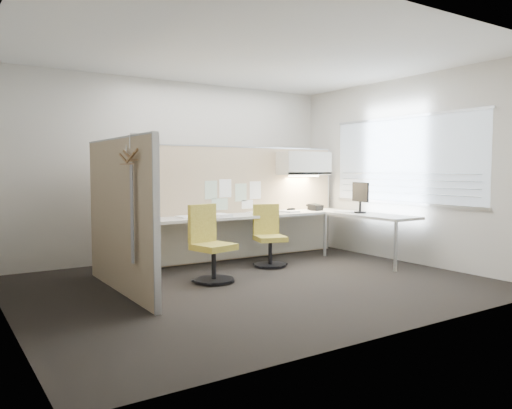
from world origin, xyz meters
TOP-DOWN VIEW (x-y plane):
  - floor at (0.00, 0.00)m, footprint 5.50×4.50m
  - ceiling at (0.00, 0.00)m, footprint 5.50×4.50m
  - wall_back at (0.00, 2.25)m, footprint 5.50×0.02m
  - wall_front at (0.00, -2.25)m, footprint 5.50×0.02m
  - wall_left at (-2.75, 0.00)m, footprint 0.02×4.50m
  - wall_right at (2.75, 0.00)m, footprint 0.02×4.50m
  - window_pane at (2.73, 0.00)m, footprint 0.01×2.80m
  - partition_back at (0.55, 1.60)m, footprint 4.10×0.06m
  - partition_left at (-1.50, 0.50)m, footprint 0.06×2.20m
  - desk at (0.93, 1.13)m, footprint 4.00×2.07m
  - overhead_bin at (1.90, 1.39)m, footprint 0.90×0.36m
  - task_light_strip at (1.90, 1.39)m, footprint 0.60×0.06m
  - pinned_papers at (0.63, 1.57)m, footprint 1.01×0.00m
  - poster at (-1.05, 1.57)m, footprint 0.28×0.00m
  - chair_left at (-0.39, 0.41)m, footprint 0.53×0.55m
  - chair_right at (0.81, 0.84)m, footprint 0.51×0.53m
  - monitor at (2.30, 0.49)m, footprint 0.19×0.45m
  - phone at (2.04, 1.26)m, footprint 0.24×0.23m
  - stapler at (1.54, 1.28)m, footprint 0.15×0.07m
  - tape_dispenser at (1.56, 1.28)m, footprint 0.10×0.06m
  - coat_hook at (-1.58, -0.09)m, footprint 0.18×0.45m
  - paper_stack_0 at (-0.90, 1.31)m, footprint 0.29×0.35m
  - paper_stack_1 at (-0.29, 1.30)m, footprint 0.23×0.30m
  - paper_stack_2 at (0.17, 1.14)m, footprint 0.26×0.32m
  - paper_stack_3 at (0.95, 1.34)m, footprint 0.24×0.31m
  - paper_stack_4 at (1.47, 1.23)m, footprint 0.27×0.33m
  - paper_stack_5 at (2.23, 0.75)m, footprint 0.31×0.36m

SIDE VIEW (x-z plane):
  - floor at x=0.00m, z-range -0.01..0.00m
  - chair_right at x=0.81m, z-range -0.03..0.86m
  - chair_left at x=-0.39m, z-range -0.03..0.92m
  - desk at x=0.93m, z-range 0.24..0.97m
  - paper_stack_3 at x=0.95m, z-range 0.73..0.75m
  - paper_stack_5 at x=2.23m, z-range 0.73..0.75m
  - paper_stack_1 at x=-0.29m, z-range 0.73..0.75m
  - paper_stack_4 at x=1.47m, z-range 0.73..0.76m
  - paper_stack_0 at x=-0.90m, z-range 0.73..0.76m
  - paper_stack_2 at x=0.17m, z-range 0.73..0.77m
  - stapler at x=1.54m, z-range 0.73..0.78m
  - tape_dispenser at x=1.56m, z-range 0.73..0.79m
  - phone at x=2.04m, z-range 0.72..0.84m
  - partition_back at x=0.55m, z-range 0.00..1.75m
  - partition_left at x=-1.50m, z-range 0.00..1.75m
  - monitor at x=2.30m, z-range 0.77..1.24m
  - pinned_papers at x=0.63m, z-range 0.80..1.27m
  - task_light_strip at x=1.90m, z-range 1.29..1.31m
  - wall_back at x=0.00m, z-range 0.00..2.80m
  - wall_front at x=0.00m, z-range 0.00..2.80m
  - wall_left at x=-2.75m, z-range 0.00..2.80m
  - wall_right at x=2.75m, z-range 0.00..2.80m
  - coat_hook at x=-1.58m, z-range 0.75..2.09m
  - poster at x=-1.05m, z-range 1.24..1.59m
  - overhead_bin at x=1.90m, z-range 1.32..1.70m
  - window_pane at x=2.73m, z-range 0.90..2.20m
  - ceiling at x=0.00m, z-range 2.80..2.81m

